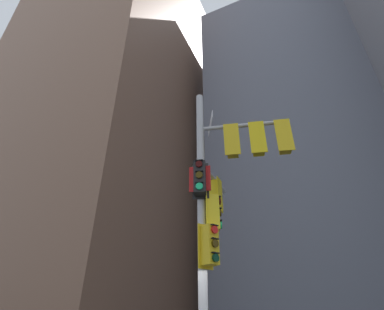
# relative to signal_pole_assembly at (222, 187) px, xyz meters

# --- Properties ---
(building_tower_left) EXTENTS (17.65, 17.65, 43.11)m
(building_tower_left) POSITION_rel_signal_pole_assembly_xyz_m (-16.00, 11.41, 16.71)
(building_tower_left) COLOR brown
(building_tower_left) RESTS_ON ground
(building_mid_block) EXTENTS (17.28, 17.28, 32.84)m
(building_mid_block) POSITION_rel_signal_pole_assembly_xyz_m (3.23, 20.95, 11.57)
(building_mid_block) COLOR slate
(building_mid_block) RESTS_ON ground
(signal_pole_assembly) EXTENTS (3.06, 3.00, 8.34)m
(signal_pole_assembly) POSITION_rel_signal_pole_assembly_xyz_m (0.00, 0.00, 0.00)
(signal_pole_assembly) COLOR #B2B2B5
(signal_pole_assembly) RESTS_ON ground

